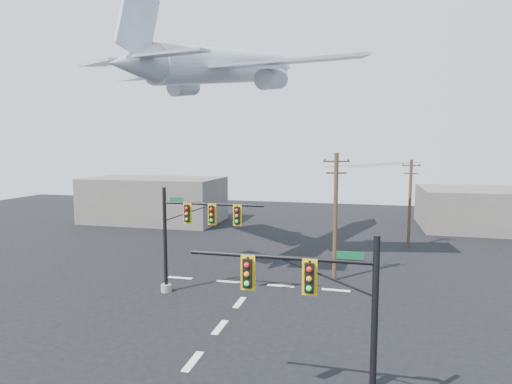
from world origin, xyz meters
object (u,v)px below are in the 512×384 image
(signal_mast_near, at_px, (331,321))
(utility_pole_a, at_px, (335,214))
(utility_pole_b, at_px, (410,202))
(airliner, at_px, (226,67))
(signal_mast_far, at_px, (189,235))

(signal_mast_near, relative_size, utility_pole_a, 0.75)
(utility_pole_b, bearing_deg, utility_pole_a, -93.32)
(signal_mast_near, distance_m, airliner, 28.30)
(signal_mast_near, xyz_separation_m, airliner, (-11.14, 22.22, 13.52))
(airliner, bearing_deg, utility_pole_b, -49.76)
(signal_mast_far, bearing_deg, signal_mast_near, -47.78)
(utility_pole_a, relative_size, airliner, 0.36)
(utility_pole_a, bearing_deg, signal_mast_far, -157.48)
(signal_mast_near, xyz_separation_m, utility_pole_a, (-0.91, 17.16, 1.27))
(signal_mast_near, relative_size, utility_pole_b, 0.82)
(airliner, bearing_deg, utility_pole_a, -100.81)
(signal_mast_far, distance_m, utility_pole_a, 11.13)
(signal_mast_far, height_order, utility_pole_a, utility_pole_a)
(utility_pole_a, height_order, airliner, airliner)
(signal_mast_near, height_order, airliner, airliner)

